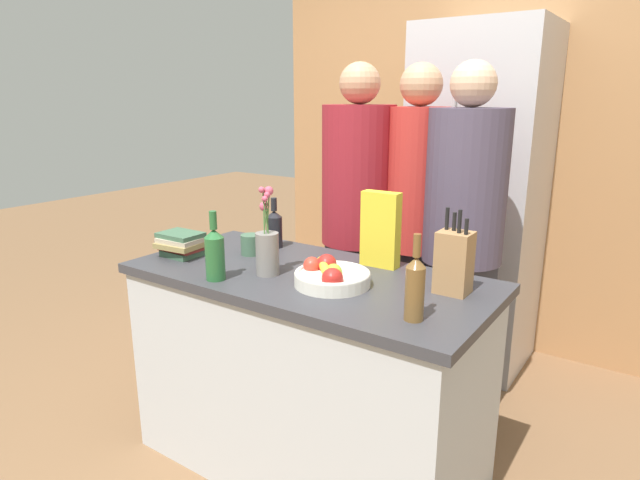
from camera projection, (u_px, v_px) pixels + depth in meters
name	position (u px, v px, depth m)	size (l,w,h in m)	color
ground_plane	(309.00, 461.00, 2.40)	(14.00, 14.00, 0.00)	brown
kitchen_island	(308.00, 371.00, 2.29)	(1.50, 0.72, 0.89)	silver
back_wall_wood	(465.00, 142.00, 3.47)	(2.70, 0.12, 2.60)	#AD7A4C
refrigerator	(476.00, 202.00, 3.14)	(0.70, 0.62, 1.98)	#B7B7BC
fruit_bowl	(331.00, 276.00, 2.02)	(0.29, 0.29, 0.11)	silver
knife_block	(454.00, 262.00, 1.93)	(0.12, 0.10, 0.31)	#A87A4C
flower_vase	(267.00, 248.00, 2.13)	(0.09, 0.09, 0.36)	gray
cereal_box	(381.00, 230.00, 2.23)	(0.16, 0.06, 0.32)	yellow
coffee_mug	(251.00, 244.00, 2.42)	(0.09, 0.13, 0.09)	#42664C
book_stack	(181.00, 244.00, 2.39)	(0.20, 0.17, 0.11)	#3D6047
bottle_oil	(274.00, 228.00, 2.53)	(0.07, 0.07, 0.24)	black
bottle_vinegar	(415.00, 287.00, 1.69)	(0.06, 0.06, 0.28)	brown
bottle_wine	(215.00, 253.00, 2.07)	(0.08, 0.08, 0.27)	#286633
person_at_sink	(357.00, 216.00, 2.79)	(0.37, 0.37, 1.75)	#383842
person_in_blue	(415.00, 218.00, 2.67)	(0.29, 0.29, 1.74)	#383842
person_in_red_tee	(463.00, 232.00, 2.48)	(0.37, 0.37, 1.74)	#383842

